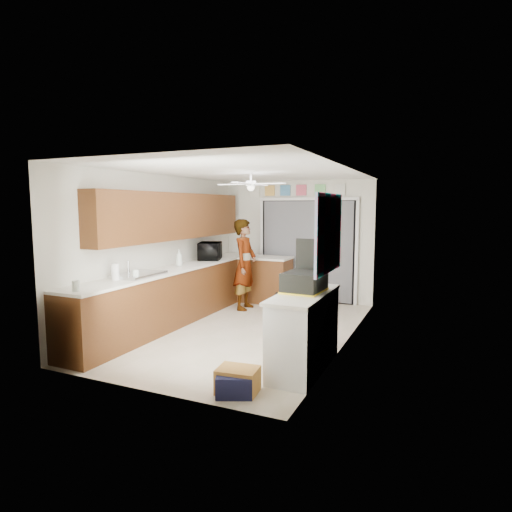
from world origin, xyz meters
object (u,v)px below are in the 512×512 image
(navy_crate, at_px, (235,384))
(dog, at_px, (279,305))
(microwave, at_px, (210,251))
(suitcase, at_px, (304,282))
(cardboard_box, at_px, (238,380))
(man, at_px, (245,264))
(soap_bottle, at_px, (179,258))
(paper_towel_roll, at_px, (115,272))

(navy_crate, distance_m, dog, 3.08)
(microwave, distance_m, suitcase, 3.46)
(cardboard_box, bearing_deg, man, 114.25)
(navy_crate, bearing_deg, suitcase, 69.06)
(microwave, xyz_separation_m, man, (0.68, 0.14, -0.24))
(cardboard_box, bearing_deg, suitcase, 68.03)
(microwave, distance_m, man, 0.74)
(soap_bottle, xyz_separation_m, navy_crate, (2.25, -2.34, -0.97))
(microwave, bearing_deg, soap_bottle, 154.85)
(paper_towel_roll, distance_m, dog, 2.87)
(paper_towel_roll, relative_size, cardboard_box, 0.54)
(soap_bottle, distance_m, paper_towel_roll, 1.55)
(microwave, height_order, suitcase, microwave)
(paper_towel_roll, bearing_deg, soap_bottle, 89.34)
(microwave, height_order, cardboard_box, microwave)
(suitcase, xyz_separation_m, man, (-1.94, 2.40, -0.20))
(suitcase, relative_size, navy_crate, 1.51)
(microwave, xyz_separation_m, soap_bottle, (-0.04, -1.00, -0.02))
(navy_crate, relative_size, dog, 0.60)
(microwave, distance_m, navy_crate, 4.13)
(suitcase, distance_m, cardboard_box, 1.43)
(soap_bottle, bearing_deg, cardboard_box, -45.20)
(soap_bottle, relative_size, paper_towel_roll, 1.28)
(paper_towel_roll, relative_size, man, 0.13)
(paper_towel_roll, bearing_deg, suitcase, 6.21)
(suitcase, height_order, man, man)
(paper_towel_roll, height_order, navy_crate, paper_towel_roll)
(man, bearing_deg, cardboard_box, -159.97)
(soap_bottle, bearing_deg, navy_crate, -46.10)
(navy_crate, bearing_deg, soap_bottle, 133.90)
(microwave, distance_m, dog, 1.82)
(man, bearing_deg, microwave, 97.02)
(microwave, distance_m, paper_towel_roll, 2.55)
(navy_crate, distance_m, man, 3.87)
(cardboard_box, bearing_deg, microwave, 124.11)
(man, bearing_deg, soap_bottle, 143.41)
(paper_towel_roll, height_order, cardboard_box, paper_towel_roll)
(microwave, relative_size, navy_crate, 1.61)
(cardboard_box, relative_size, navy_crate, 1.14)
(soap_bottle, distance_m, suitcase, 2.95)
(suitcase, xyz_separation_m, navy_crate, (-0.41, -1.08, -0.95))
(suitcase, distance_m, dog, 2.35)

